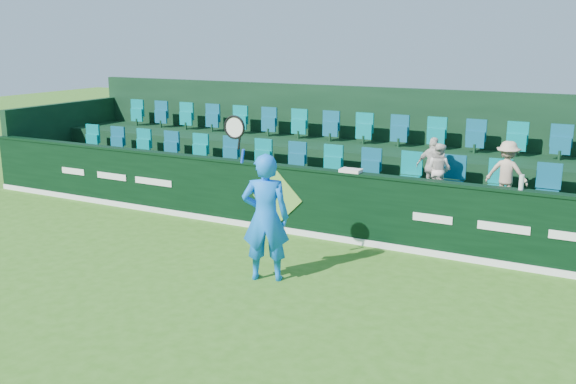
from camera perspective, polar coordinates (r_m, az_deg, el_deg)
The scene contains 13 objects.
ground at distance 9.79m, azimuth -12.14°, elevation -9.49°, with size 60.00×60.00×0.00m, color #336B19.
sponsor_hoarding at distance 12.71m, azimuth -0.72°, elevation -0.54°, with size 16.00×0.25×1.35m.
stand_tier_front at distance 13.73m, azimuth 1.48°, elevation -0.65°, with size 16.00×2.00×0.80m, color black.
stand_tier_back at distance 15.35m, azimuth 4.64°, elevation 1.81°, with size 16.00×1.80×1.30m, color black.
stand_rear at distance 15.65m, azimuth 5.33°, elevation 4.14°, with size 16.00×4.10×2.60m.
seat_row_front at distance 13.92m, azimuth 2.23°, elevation 2.50°, with size 13.50×0.50×0.60m, color #027778.
seat_row_back at distance 15.46m, azimuth 5.15°, elevation 5.46°, with size 13.50×0.50×0.60m, color #027778.
tennis_player at distance 10.09m, azimuth -2.03°, elevation -2.22°, with size 1.14×0.74×2.65m.
spectator_left at distance 12.57m, azimuth 13.21°, elevation 1.93°, with size 0.50×0.39×1.03m, color silver.
spectator_middle at distance 12.59m, azimuth 12.78°, elevation 2.21°, with size 0.67×0.28×1.14m, color beige.
spectator_right at distance 12.31m, azimuth 18.89°, elevation 1.63°, with size 0.75×0.43×1.17m, color tan.
towel at distance 11.93m, azimuth 5.61°, elevation 1.91°, with size 0.39×0.25×0.06m, color white.
drinks_bottle at distance 11.15m, azimuth 20.04°, elevation 0.82°, with size 0.08×0.08×0.25m, color silver.
Camera 1 is at (5.90, -6.82, 3.81)m, focal length 40.00 mm.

